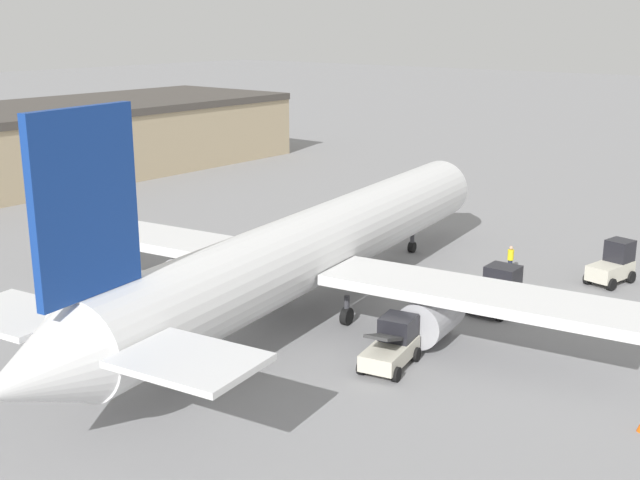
# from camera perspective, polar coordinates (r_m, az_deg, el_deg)

# --- Properties ---
(ground_plane) EXTENTS (400.00, 400.00, 0.00)m
(ground_plane) POSITION_cam_1_polar(r_m,az_deg,el_deg) (42.90, -0.00, -4.72)
(ground_plane) COLOR gray
(airplane) EXTENTS (40.64, 33.24, 11.96)m
(airplane) POSITION_cam_1_polar(r_m,az_deg,el_deg) (41.03, -0.71, -0.67)
(airplane) COLOR silver
(airplane) RESTS_ON ground_plane
(ground_crew_worker) EXTENTS (0.37, 0.37, 1.67)m
(ground_crew_worker) POSITION_cam_1_polar(r_m,az_deg,el_deg) (49.57, 13.39, -1.28)
(ground_crew_worker) COLOR #1E2338
(ground_crew_worker) RESTS_ON ground_plane
(baggage_tug) EXTENTS (3.37, 2.18, 2.22)m
(baggage_tug) POSITION_cam_1_polar(r_m,az_deg,el_deg) (43.17, 12.49, -3.55)
(baggage_tug) COLOR #B2B2B7
(baggage_tug) RESTS_ON ground_plane
(belt_loader_truck) EXTENTS (3.61, 2.42, 2.07)m
(belt_loader_truck) POSITION_cam_1_polar(r_m,az_deg,el_deg) (35.59, 5.15, -7.42)
(belt_loader_truck) COLOR beige
(belt_loader_truck) RESTS_ON ground_plane
(pushback_tug) EXTENTS (3.23, 2.24, 2.46)m
(pushback_tug) POSITION_cam_1_polar(r_m,az_deg,el_deg) (49.34, 20.13, -1.64)
(pushback_tug) COLOR beige
(pushback_tug) RESTS_ON ground_plane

